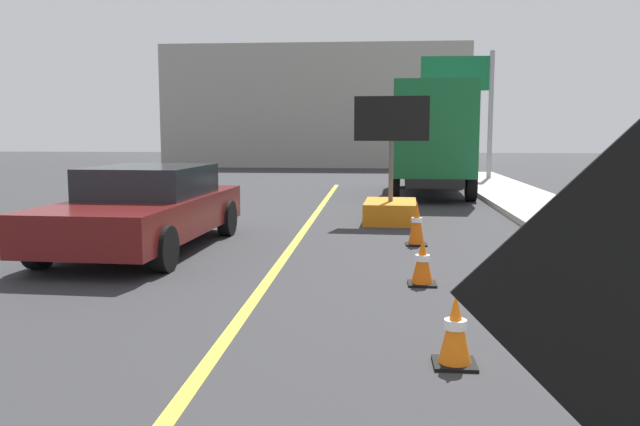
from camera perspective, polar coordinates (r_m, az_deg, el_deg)
name	(u,v)px	position (r m, az deg, el deg)	size (l,w,h in m)	color
lane_center_stripe	(223,342)	(6.32, -8.40, -11.02)	(0.14, 36.00, 0.01)	yellow
arrow_board_trailer	(391,200)	(14.30, 6.15, 1.15)	(1.60, 1.85, 2.70)	orange
box_truck	(431,136)	(20.50, 9.61, 6.59)	(2.60, 6.65, 3.32)	black
pickup_car	(146,208)	(11.25, -14.86, 0.44)	(2.28, 5.02, 1.38)	#591414
highway_guide_sign	(471,93)	(26.24, 12.95, 10.16)	(2.79, 0.18, 5.00)	gray
far_building_block	(318,108)	(38.07, -0.17, 9.12)	(16.49, 6.41, 6.53)	gray
traffic_cone_mid_lane	(455,330)	(5.70, 11.67, -9.93)	(0.36, 0.36, 0.63)	black
traffic_cone_far_lane	(422,262)	(8.51, 8.89, -4.20)	(0.36, 0.36, 0.62)	black
traffic_cone_curbside	(417,223)	(11.43, 8.39, -0.89)	(0.36, 0.36, 0.78)	black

